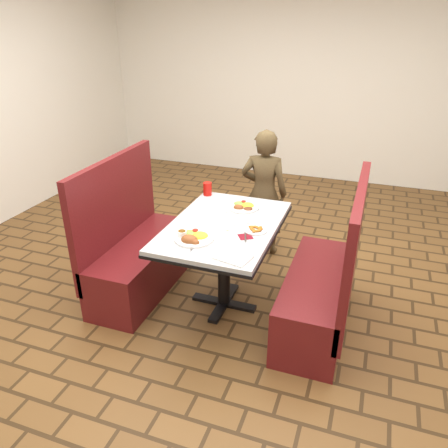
% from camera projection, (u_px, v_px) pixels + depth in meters
% --- Properties ---
extents(room, '(7.00, 7.04, 2.82)m').
position_uv_depth(room, '(224.00, 64.00, 2.86)').
color(room, brown).
rests_on(room, ground).
extents(dining_table, '(0.81, 1.21, 0.75)m').
position_uv_depth(dining_table, '(224.00, 235.00, 3.40)').
color(dining_table, '#BABCBF').
rests_on(dining_table, ground).
extents(booth_bench_left, '(0.47, 1.20, 1.17)m').
position_uv_depth(booth_bench_left, '(137.00, 254.00, 3.78)').
color(booth_bench_left, maroon).
rests_on(booth_bench_left, ground).
extents(booth_bench_right, '(0.47, 1.20, 1.17)m').
position_uv_depth(booth_bench_right, '(323.00, 289.00, 3.30)').
color(booth_bench_right, maroon).
rests_on(booth_bench_right, ground).
extents(diner_person, '(0.47, 0.33, 1.26)m').
position_uv_depth(diner_person, '(264.00, 193.00, 4.28)').
color(diner_person, brown).
rests_on(diner_person, ground).
extents(near_dinner_plate, '(0.28, 0.28, 0.09)m').
position_uv_depth(near_dinner_plate, '(193.00, 236.00, 3.11)').
color(near_dinner_plate, white).
rests_on(near_dinner_plate, dining_table).
extents(far_dinner_plate, '(0.26, 0.26, 0.07)m').
position_uv_depth(far_dinner_plate, '(244.00, 205.00, 3.63)').
color(far_dinner_plate, white).
rests_on(far_dinner_plate, dining_table).
extents(plantain_plate, '(0.17, 0.17, 0.03)m').
position_uv_depth(plantain_plate, '(256.00, 230.00, 3.25)').
color(plantain_plate, white).
rests_on(plantain_plate, dining_table).
extents(maroon_napkin, '(0.13, 0.13, 0.00)m').
position_uv_depth(maroon_napkin, '(245.00, 237.00, 3.16)').
color(maroon_napkin, maroon).
rests_on(maroon_napkin, dining_table).
extents(spoon_utensil, '(0.05, 0.14, 0.00)m').
position_uv_depth(spoon_utensil, '(245.00, 238.00, 3.14)').
color(spoon_utensil, '#BABABE').
rests_on(spoon_utensil, dining_table).
extents(red_tumbler, '(0.08, 0.08, 0.11)m').
position_uv_depth(red_tumbler, '(207.00, 189.00, 3.88)').
color(red_tumbler, red).
rests_on(red_tumbler, dining_table).
extents(paper_napkin, '(0.26, 0.21, 0.01)m').
position_uv_depth(paper_napkin, '(233.00, 257.00, 2.88)').
color(paper_napkin, white).
rests_on(paper_napkin, dining_table).
extents(knife_utensil, '(0.01, 0.16, 0.00)m').
position_uv_depth(knife_utensil, '(201.00, 242.00, 3.07)').
color(knife_utensil, silver).
rests_on(knife_utensil, dining_table).
extents(fork_utensil, '(0.03, 0.14, 0.00)m').
position_uv_depth(fork_utensil, '(193.00, 246.00, 3.02)').
color(fork_utensil, silver).
rests_on(fork_utensil, dining_table).
extents(lettuce_shreds, '(0.28, 0.32, 0.00)m').
position_uv_depth(lettuce_shreds, '(231.00, 222.00, 3.40)').
color(lettuce_shreds, '#82B849').
rests_on(lettuce_shreds, dining_table).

